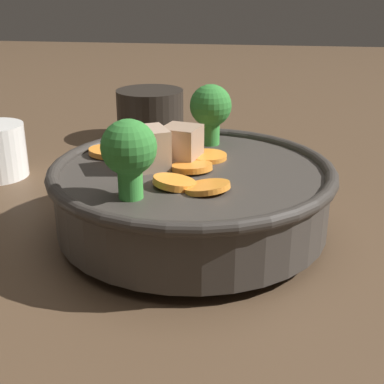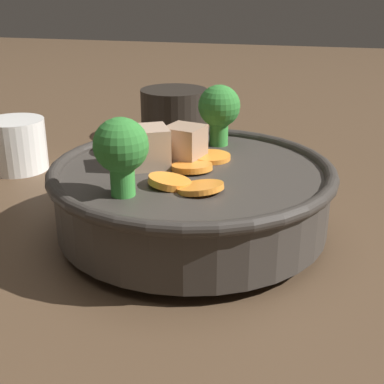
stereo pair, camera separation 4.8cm
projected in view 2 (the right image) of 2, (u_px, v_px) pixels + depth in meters
ground_plane at (192, 234)px, 0.50m from camera, size 3.00×3.00×0.00m
stirfry_bowl at (191, 189)px, 0.48m from camera, size 0.25×0.25×0.12m
tea_cup at (17, 144)px, 0.65m from camera, size 0.07×0.07×0.06m
dark_mug at (174, 113)px, 0.79m from camera, size 0.12×0.10×0.07m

